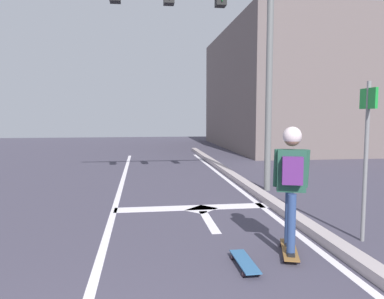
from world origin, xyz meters
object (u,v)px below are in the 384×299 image
Objects in this scene: traffic_signal_mast at (211,25)px; street_sign_post at (367,138)px; skateboard at (289,250)px; spare_skateboard at (245,262)px; skater at (291,173)px.

traffic_signal_mast is 4.80m from street_sign_post.
skateboard is 1.11× the size of spare_skateboard.
spare_skateboard is at bearing -95.18° from traffic_signal_mast.
skateboard is 0.79m from spare_skateboard.
spare_skateboard reaches higher than skateboard.
street_sign_post is (2.02, 0.71, 1.48)m from spare_skateboard.
spare_skateboard is 2.60m from street_sign_post.
spare_skateboard is at bearing -156.57° from skater.
street_sign_post is at bearing 16.25° from skateboard.
skater is 1.43m from street_sign_post.
spare_skateboard is 5.99m from traffic_signal_mast.
skater is at bearing -85.89° from traffic_signal_mast.
skateboard is 5.75m from traffic_signal_mast.
street_sign_post is at bearing 19.21° from spare_skateboard.
street_sign_post reaches higher than skateboard.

